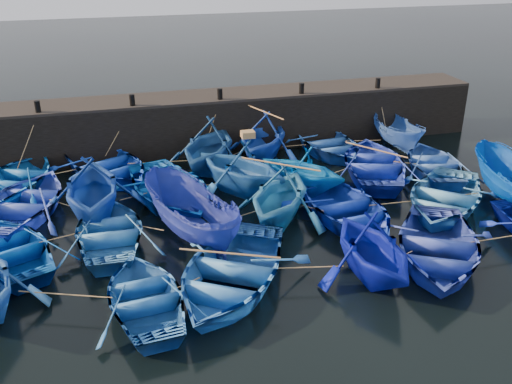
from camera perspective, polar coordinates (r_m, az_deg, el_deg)
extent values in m
plane|color=black|center=(19.25, 2.50, -5.73)|extent=(120.00, 120.00, 0.00)
cube|color=black|center=(28.10, -3.92, 7.02)|extent=(26.00, 2.50, 2.50)
cube|color=black|center=(27.74, -4.00, 9.60)|extent=(26.00, 2.50, 0.12)
cylinder|color=black|center=(26.46, -21.01, 7.98)|extent=(0.24, 0.24, 0.50)
cylinder|color=black|center=(26.33, -12.28, 8.98)|extent=(0.24, 0.24, 0.50)
cylinder|color=black|center=(26.81, -3.63, 9.76)|extent=(0.24, 0.24, 0.50)
cylinder|color=black|center=(27.85, 4.58, 10.30)|extent=(0.24, 0.24, 0.50)
cylinder|color=black|center=(29.41, 12.08, 10.61)|extent=(0.24, 0.24, 0.50)
imported|color=#094992|center=(25.10, -23.04, 1.15)|extent=(5.72, 6.48, 1.12)
imported|color=#0D35B6|center=(25.34, -14.76, 2.63)|extent=(6.15, 6.83, 1.16)
imported|color=navy|center=(25.15, -4.80, 4.74)|extent=(5.72, 5.94, 2.41)
imported|color=#153EB6|center=(26.32, 0.74, 5.60)|extent=(5.59, 5.73, 2.29)
imported|color=#1F4B92|center=(27.47, 7.19, 4.87)|extent=(4.11, 5.42, 1.06)
imported|color=#2A53A6|center=(28.59, 14.03, 5.69)|extent=(1.68, 4.18, 1.60)
imported|color=blue|center=(22.86, -22.16, -0.93)|extent=(5.54, 6.47, 1.13)
imported|color=#153E9B|center=(21.66, -16.05, 0.60)|extent=(4.27, 4.90, 2.51)
imported|color=#0447AB|center=(22.38, -8.58, 0.26)|extent=(5.35, 6.54, 1.19)
imported|color=#164E8F|center=(22.83, -1.53, 2.63)|extent=(5.73, 5.87, 2.35)
imported|color=blue|center=(23.05, 4.64, 2.31)|extent=(4.97, 5.03, 2.00)
imported|color=#192FA6|center=(25.27, 11.77, 2.87)|extent=(5.53, 6.54, 1.16)
imported|color=#2D57AF|center=(26.15, 17.41, 2.77)|extent=(4.37, 5.34, 0.97)
imported|color=#013991|center=(19.96, -23.39, -5.14)|extent=(4.99, 5.72, 0.99)
imported|color=blue|center=(19.98, -14.36, -3.70)|extent=(3.55, 4.89, 1.00)
imported|color=navy|center=(19.36, -6.66, -2.33)|extent=(3.60, 5.51, 1.99)
imported|color=#2671B4|center=(20.49, 2.39, -0.20)|extent=(5.49, 5.62, 2.25)
imported|color=#0C269A|center=(20.99, 9.07, -1.63)|extent=(4.35, 5.66, 1.09)
imported|color=#316FB6|center=(22.71, 18.29, -0.47)|extent=(6.58, 6.68, 1.14)
imported|color=#003DA5|center=(24.14, 23.91, 1.02)|extent=(2.57, 5.00, 1.84)
imported|color=#1B54A2|center=(16.46, -10.98, -10.14)|extent=(3.58, 4.69, 0.91)
imported|color=blue|center=(16.94, -2.64, -7.98)|extent=(6.55, 7.08, 1.20)
imported|color=#05129C|center=(17.56, 11.56, -5.43)|extent=(3.70, 4.23, 2.14)
imported|color=#223698|center=(19.12, 17.70, -5.25)|extent=(6.08, 6.71, 1.14)
cube|color=olive|center=(22.44, -0.82, 5.79)|extent=(0.52, 0.43, 0.25)
cylinder|color=tan|center=(25.16, -18.87, 1.86)|extent=(1.87, 0.63, 0.04)
cylinder|color=tan|center=(25.27, -9.75, 2.97)|extent=(2.62, 0.37, 0.04)
cylinder|color=tan|center=(25.92, -1.95, 3.88)|extent=(0.91, 0.66, 0.04)
cylinder|color=tan|center=(26.94, 4.02, 4.66)|extent=(1.39, 0.09, 0.04)
cylinder|color=tan|center=(28.01, 10.66, 5.07)|extent=(1.72, 0.35, 0.04)
cylinder|color=tan|center=(22.37, -19.06, -1.02)|extent=(0.75, 0.78, 0.04)
cylinder|color=tan|center=(22.13, -12.17, -0.46)|extent=(1.07, 0.44, 0.04)
cylinder|color=tan|center=(22.69, -4.99, 0.68)|extent=(1.10, 0.29, 0.04)
cylinder|color=tan|center=(23.12, 1.55, 1.24)|extent=(0.64, 0.58, 0.04)
cylinder|color=tan|center=(24.20, 8.33, 2.08)|extent=(1.84, 0.84, 0.04)
cylinder|color=tan|center=(25.67, 14.64, 2.86)|extent=(0.85, 0.54, 0.04)
cylinder|color=tan|center=(19.88, -18.89, -4.30)|extent=(1.36, 0.41, 0.04)
cylinder|color=tan|center=(19.72, -10.52, -3.55)|extent=(0.86, 0.62, 0.04)
cylinder|color=tan|center=(20.09, -1.98, -2.55)|extent=(1.58, 0.62, 0.04)
cylinder|color=tan|center=(20.83, 5.73, -1.63)|extent=(0.60, 0.66, 0.04)
cylinder|color=tan|center=(21.78, 13.86, -1.05)|extent=(2.14, 0.12, 0.04)
cylinder|color=tan|center=(23.47, 21.12, -0.13)|extent=(0.95, 0.05, 0.04)
cylinder|color=tan|center=(16.91, -18.56, -9.69)|extent=(2.53, 1.04, 0.04)
cylinder|color=tan|center=(16.64, -6.74, -9.00)|extent=(0.71, 0.39, 0.04)
cylinder|color=tan|center=(17.27, 4.57, -7.54)|extent=(2.50, 0.55, 0.04)
cylinder|color=tan|center=(18.45, 14.67, -6.08)|extent=(0.65, 0.29, 0.04)
cylinder|color=tan|center=(20.36, 22.96, -4.28)|extent=(2.63, 0.08, 0.04)
cylinder|color=tan|center=(26.29, -21.85, 4.79)|extent=(1.13, 1.11, 2.09)
cylinder|color=tan|center=(26.36, -13.53, 5.94)|extent=(1.47, 0.51, 2.09)
cylinder|color=tan|center=(26.60, -4.40, 6.74)|extent=(1.06, 0.85, 2.09)
cylinder|color=tan|center=(27.16, -1.73, 7.18)|extent=(1.71, 0.21, 2.09)
cylinder|color=tan|center=(28.14, 5.48, 7.70)|extent=(0.91, 0.27, 2.08)
cylinder|color=tan|center=(29.50, 12.52, 8.02)|extent=(0.43, 0.59, 2.08)
cylinder|color=#99724C|center=(25.96, 0.75, 8.06)|extent=(1.08, 2.84, 0.06)
cylinder|color=#99724C|center=(25.05, 11.89, 4.16)|extent=(1.77, 2.49, 0.06)
cylinder|color=#99724C|center=(20.04, 2.44, 2.80)|extent=(2.34, 1.97, 0.06)
cylinder|color=#99724C|center=(16.61, -2.68, -6.15)|extent=(2.74, 1.32, 0.06)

